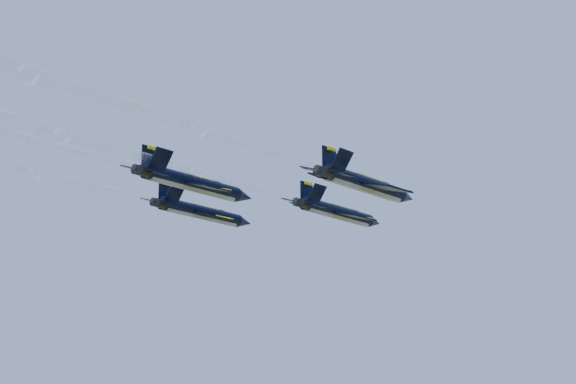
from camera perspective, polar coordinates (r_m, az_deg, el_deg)
The scene contains 6 objects.
jet_lead at distance 97.22m, azimuth 3.32°, elevation -1.35°, with size 10.90×14.76×4.07m.
jet_left at distance 97.49m, azimuth -5.53°, elevation -1.35°, with size 10.90×14.76×4.07m.
jet_right at distance 82.46m, azimuth 5.12°, elevation 0.47°, with size 10.90×14.76×4.07m.
jet_slot at distance 82.24m, azimuth -6.05°, elevation 0.52°, with size 10.90×14.76×4.07m.
smoke_trail_lead at distance 74.33m, azimuth -13.44°, elevation 2.06°, with size 9.04×44.52×1.73m.
smoke_trail_right at distance 59.68m, azimuth -15.15°, elevation 5.43°, with size 9.04×44.52×1.73m.
Camera 1 is at (49.34, -75.30, 77.97)m, focal length 55.00 mm.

